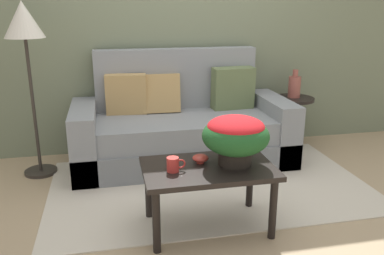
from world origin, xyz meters
name	(u,v)px	position (x,y,z in m)	size (l,w,h in m)	color
ground_plane	(212,190)	(0.00, 0.00, 0.00)	(14.00, 14.00, 0.00)	tan
wall_back	(184,24)	(0.00, 1.22, 1.31)	(6.40, 0.12, 2.62)	slate
area_rug	(209,185)	(0.00, 0.09, 0.01)	(2.70, 1.60, 0.01)	beige
couch	(182,128)	(-0.11, 0.74, 0.33)	(2.09, 0.90, 1.08)	slate
coffee_table	(208,175)	(-0.18, -0.56, 0.40)	(0.89, 0.56, 0.46)	black
side_table	(292,113)	(1.13, 0.89, 0.38)	(0.44, 0.44, 0.55)	black
floor_lamp	(25,33)	(-1.47, 0.69, 1.27)	(0.33, 0.33, 1.54)	#2D2823
potted_plant	(236,135)	(0.01, -0.56, 0.67)	(0.46, 0.46, 0.33)	black
coffee_mug	(173,164)	(-0.43, -0.60, 0.51)	(0.13, 0.08, 0.10)	red
snack_bowl	(201,158)	(-0.22, -0.49, 0.50)	(0.11, 0.11, 0.06)	#B2382D
table_vase	(294,86)	(1.14, 0.91, 0.67)	(0.13, 0.13, 0.30)	#934C42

